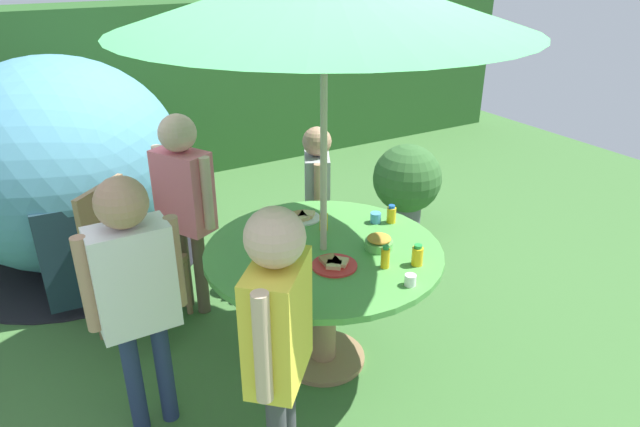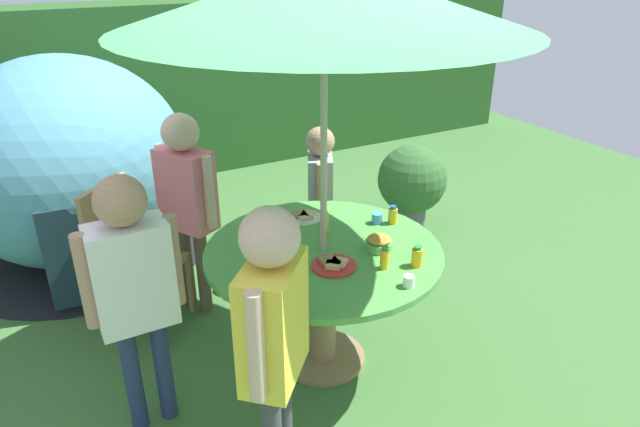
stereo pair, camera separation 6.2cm
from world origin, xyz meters
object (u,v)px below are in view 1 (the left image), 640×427
at_px(child_in_white_shirt, 134,278).
at_px(juice_bottle_mid_left, 291,234).
at_px(snack_bowl, 379,242).
at_px(cup_far, 376,218).
at_px(garden_table, 323,273).
at_px(child_in_pink_shirt, 184,191).
at_px(plate_near_left, 279,264).
at_px(wooden_chair, 125,252).
at_px(plate_center_back, 303,217).
at_px(juice_bottle_far_left, 391,214).
at_px(child_in_grey_shirt, 317,186).
at_px(juice_bottle_far_right, 417,255).
at_px(plate_mid_right, 334,264).
at_px(child_in_yellow_shirt, 278,323).
at_px(dome_tent, 62,164).
at_px(potted_plant, 407,182).
at_px(juice_bottle_near_right, 324,221).
at_px(juice_bottle_center_front, 385,257).
at_px(cup_near, 410,280).

bearing_deg(child_in_white_shirt, juice_bottle_mid_left, 8.76).
distance_m(snack_bowl, cup_far, 0.32).
distance_m(garden_table, child_in_pink_shirt, 1.07).
bearing_deg(plate_near_left, garden_table, 7.61).
bearing_deg(cup_far, wooden_chair, 148.91).
bearing_deg(plate_center_back, juice_bottle_far_left, -35.30).
bearing_deg(wooden_chair, child_in_grey_shirt, -48.15).
relative_size(plate_center_back, juice_bottle_far_right, 1.77).
xyz_separation_m(child_in_grey_shirt, plate_mid_right, (-0.48, -1.02, 0.02)).
height_order(child_in_yellow_shirt, plate_near_left, child_in_yellow_shirt).
distance_m(wooden_chair, cup_far, 1.57).
bearing_deg(juice_bottle_far_left, dome_tent, 127.90).
bearing_deg(plate_mid_right, plate_center_back, 77.24).
bearing_deg(child_in_grey_shirt, child_in_white_shirt, -32.59).
relative_size(potted_plant, juice_bottle_near_right, 6.27).
distance_m(plate_mid_right, juice_bottle_far_left, 0.63).
distance_m(potted_plant, juice_bottle_far_left, 1.50).
height_order(garden_table, juice_bottle_mid_left, juice_bottle_mid_left).
relative_size(child_in_pink_shirt, juice_bottle_center_front, 10.88).
xyz_separation_m(child_in_white_shirt, juice_bottle_mid_left, (0.89, 0.14, -0.06)).
relative_size(garden_table, plate_center_back, 6.38).
relative_size(juice_bottle_near_right, juice_bottle_center_front, 0.98).
distance_m(potted_plant, child_in_white_shirt, 2.80).
distance_m(child_in_white_shirt, plate_center_back, 1.17).
bearing_deg(cup_near, garden_table, 108.91).
bearing_deg(child_in_white_shirt, dome_tent, 91.15).
bearing_deg(child_in_white_shirt, potted_plant, 24.68).
xyz_separation_m(juice_bottle_far_right, cup_far, (0.10, 0.52, -0.02)).
relative_size(child_in_grey_shirt, juice_bottle_mid_left, 9.05).
height_order(dome_tent, juice_bottle_far_right, dome_tent).
bearing_deg(wooden_chair, juice_bottle_center_front, -93.50).
bearing_deg(cup_far, garden_table, -163.45).
relative_size(child_in_white_shirt, juice_bottle_mid_left, 10.67).
xyz_separation_m(child_in_grey_shirt, juice_bottle_far_right, (-0.10, -1.22, 0.06)).
bearing_deg(cup_far, child_in_white_shirt, -174.84).
relative_size(child_in_yellow_shirt, snack_bowl, 9.00).
bearing_deg(juice_bottle_mid_left, child_in_white_shirt, -171.21).
bearing_deg(child_in_white_shirt, juice_bottle_far_left, 3.14).
bearing_deg(child_in_pink_shirt, garden_table, 0.00).
distance_m(wooden_chair, juice_bottle_far_right, 1.83).
relative_size(dome_tent, child_in_grey_shirt, 1.76).
bearing_deg(garden_table, child_in_pink_shirt, 118.10).
height_order(juice_bottle_far_right, juice_bottle_mid_left, juice_bottle_mid_left).
height_order(wooden_chair, plate_near_left, wooden_chair).
bearing_deg(juice_bottle_mid_left, dome_tent, 115.24).
height_order(potted_plant, cup_far, cup_far).
distance_m(plate_center_back, juice_bottle_center_front, 0.73).
distance_m(dome_tent, juice_bottle_far_right, 2.86).
height_order(potted_plant, juice_bottle_near_right, juice_bottle_near_right).
bearing_deg(juice_bottle_far_right, cup_far, 78.82).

